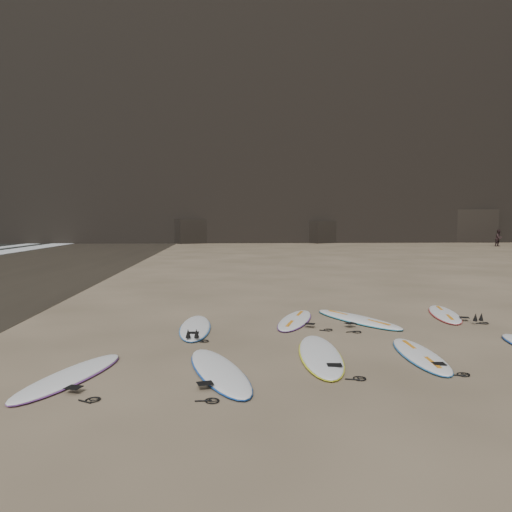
{
  "coord_description": "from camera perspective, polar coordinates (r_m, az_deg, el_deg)",
  "views": [
    {
      "loc": [
        -2.42,
        -8.19,
        2.32
      ],
      "look_at": [
        -1.6,
        3.45,
        1.5
      ],
      "focal_mm": 35.0,
      "sensor_mm": 36.0,
      "label": 1
    }
  ],
  "objects": [
    {
      "name": "person_b",
      "position": [
        50.99,
        26.01,
        1.86
      ],
      "size": [
        0.93,
        0.84,
        1.55
      ],
      "primitive_type": "imported",
      "rotation": [
        0.0,
        0.0,
        0.42
      ],
      "color": "black",
      "rests_on": "ground"
    },
    {
      "name": "surfboard_1",
      "position": [
        7.81,
        -4.26,
        -12.89
      ],
      "size": [
        1.28,
        2.72,
        0.1
      ],
      "primitive_type": "ellipsoid",
      "rotation": [
        0.0,
        0.0,
        0.26
      ],
      "color": "white",
      "rests_on": "ground"
    },
    {
      "name": "surfboard_6",
      "position": [
        11.64,
        4.48,
        -7.26
      ],
      "size": [
        1.4,
        2.57,
        0.09
      ],
      "primitive_type": "ellipsoid",
      "rotation": [
        0.0,
        0.0,
        -0.33
      ],
      "color": "white",
      "rests_on": "ground"
    },
    {
      "name": "surfboard_3",
      "position": [
        9.11,
        18.24,
        -10.66
      ],
      "size": [
        0.69,
        2.4,
        0.09
      ],
      "primitive_type": "ellipsoid",
      "rotation": [
        0.0,
        0.0,
        -0.05
      ],
      "color": "white",
      "rests_on": "ground"
    },
    {
      "name": "surfboard_0",
      "position": [
        8.03,
        -20.46,
        -12.68
      ],
      "size": [
        1.4,
        2.52,
        0.09
      ],
      "primitive_type": "ellipsoid",
      "rotation": [
        0.0,
        0.0,
        -0.35
      ],
      "color": "white",
      "rests_on": "ground"
    },
    {
      "name": "ground",
      "position": [
        8.85,
        12.23,
        -11.26
      ],
      "size": [
        240.0,
        240.0,
        0.0
      ],
      "primitive_type": "plane",
      "color": "#897559",
      "rests_on": "ground"
    },
    {
      "name": "surfboard_8",
      "position": [
        13.17,
        20.74,
        -6.19
      ],
      "size": [
        1.17,
        2.55,
        0.09
      ],
      "primitive_type": "ellipsoid",
      "rotation": [
        0.0,
        0.0,
        -0.24
      ],
      "color": "white",
      "rests_on": "ground"
    },
    {
      "name": "surfboard_5",
      "position": [
        10.89,
        -6.96,
        -8.05
      ],
      "size": [
        0.63,
        2.59,
        0.09
      ],
      "primitive_type": "ellipsoid",
      "rotation": [
        0.0,
        0.0,
        -0.0
      ],
      "color": "white",
      "rests_on": "ground"
    },
    {
      "name": "surfboard_2",
      "position": [
        8.73,
        7.36,
        -11.07
      ],
      "size": [
        0.9,
        2.84,
        0.1
      ],
      "primitive_type": "ellipsoid",
      "rotation": [
        0.0,
        0.0,
        -0.08
      ],
      "color": "white",
      "rests_on": "ground"
    },
    {
      "name": "headland",
      "position": [
        65.47,
        21.2,
        20.34
      ],
      "size": [
        170.0,
        101.0,
        63.47
      ],
      "color": "black",
      "rests_on": "ground"
    },
    {
      "name": "surfboard_7",
      "position": [
        11.92,
        11.51,
        -7.04
      ],
      "size": [
        1.83,
        2.75,
        0.1
      ],
      "primitive_type": "ellipsoid",
      "rotation": [
        0.0,
        0.0,
        0.47
      ],
      "color": "white",
      "rests_on": "ground"
    }
  ]
}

